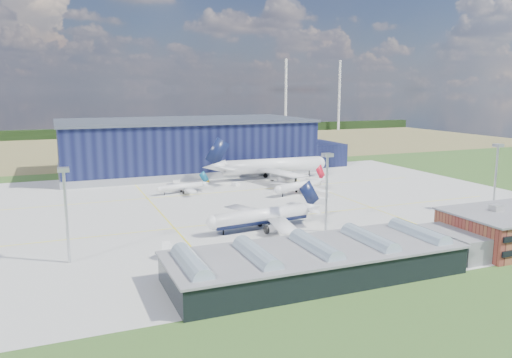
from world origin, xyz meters
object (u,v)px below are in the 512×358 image
Objects in this scene: airliner_widebody at (273,158)px; gse_tug_c at (206,181)px; light_mast_west at (65,200)px; gse_tug_b at (353,245)px; airliner_regional at (181,184)px; gse_cart_a at (236,184)px; light_mast_east at (497,166)px; airliner_navy at (261,208)px; gse_cart_b at (177,182)px; gse_van_a at (300,244)px; car_a at (335,251)px; light_mast_center at (327,180)px; airstair at (168,252)px; car_b at (367,247)px; gse_tug_a at (368,243)px; gse_van_b at (321,201)px; hangar at (190,148)px; airliner_red at (299,181)px; gse_van_c at (484,226)px.

airliner_widebody is 32.53m from gse_tug_c.
gse_tug_b is at bearing -13.08° from light_mast_west.
gse_cart_a is (25.39, 6.26, -3.13)m from airliner_regional.
airliner_widebody is 49.31m from airliner_regional.
airliner_navy is (-81.53, 9.28, -9.05)m from light_mast_east.
airliner_navy is 13.05× the size of gse_cart_b.
gse_van_a reaches higher than car_a.
light_mast_center reaches higher than airstair.
gse_tug_a is at bearing -52.60° from car_b.
gse_van_b is (-48.30, 32.13, -14.32)m from light_mast_east.
airliner_navy is at bearing -94.62° from hangar.
airliner_red is 73.92m from car_a.
gse_van_a is 0.96× the size of gse_van_c.
gse_cart_a is (-0.15, 76.26, -14.71)m from light_mast_center.
airliner_navy reaches higher than gse_van_c.
gse_tug_c is at bearing -142.89° from airliner_regional.
light_mast_center is 48.91m from gse_van_c.
light_mast_west is at bearing 93.76° from gse_van_c.
gse_cart_a is at bearing 84.51° from airstair.
gse_cart_a is (7.04, -48.55, -10.90)m from hangar.
gse_tug_b is (15.41, -25.28, -5.66)m from airliner_navy.
gse_tug_a is 1.00× the size of gse_tug_b.
light_mast_west is at bearing 3.24° from airliner_navy.
airliner_regional is 6.13× the size of car_b.
gse_van_a is 17.34m from car_b.
car_a is at bearing -152.26° from gse_van_b.
gse_cart_b is at bearing 101.50° from gse_tug_b.
gse_cart_a is 1.11× the size of gse_cart_b.
hangar is at bearing -7.93° from gse_van_a.
airliner_red reaches higher than airliner_regional.
gse_tug_b is 104.72m from gse_tug_c.
gse_van_a is at bearing 63.02° from car_a.
hangar is at bearing 63.29° from light_mast_west.
car_a is at bearing -90.20° from hangar.
gse_van_a is at bearing -92.90° from hangar.
airliner_regional is 56.79m from gse_van_b.
light_mast_west is at bearing 167.31° from gse_tug_b.
gse_cart_b is 126.74m from gse_van_c.
light_mast_west is at bearing -134.75° from airliner_widebody.
car_b is at bearing -142.89° from gse_van_b.
airliner_regional is 4.90× the size of gse_van_a.
hangar is at bearing -121.07° from airliner_regional.
gse_van_a is (55.94, -10.99, -14.38)m from light_mast_west.
hangar is 116.02m from airliner_navy.
airliner_widebody is 13.19× the size of airstair.
gse_van_b is (-4.37, -52.87, -8.66)m from airliner_widebody.
gse_cart_b is 0.90× the size of car_a.
gse_cart_a is at bearing -76.21° from airliner_red.
airliner_regional is at bearing -144.54° from gse_tug_c.
light_mast_west reaches higher than car_b.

